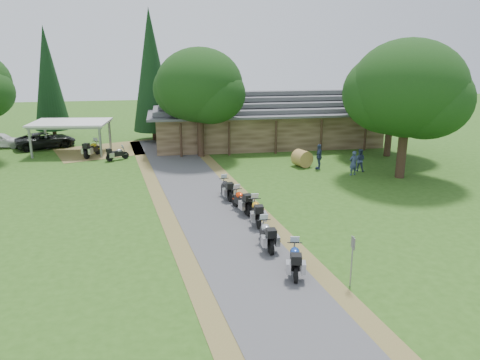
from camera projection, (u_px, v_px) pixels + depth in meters
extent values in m
plane|color=#2B5117|center=(244.00, 259.00, 20.60)|extent=(120.00, 120.00, 0.00)
plane|color=#464649|center=(222.00, 226.00, 24.31)|extent=(51.95, 51.95, 0.00)
imported|color=white|center=(0.00, 138.00, 41.95)|extent=(2.33, 5.16, 1.70)
imported|color=black|center=(45.00, 136.00, 41.82)|extent=(4.32, 5.97, 2.10)
imported|color=#334060|center=(353.00, 161.00, 33.25)|extent=(0.68, 0.57, 2.08)
imported|color=#334060|center=(360.00, 158.00, 34.31)|extent=(0.68, 0.62, 1.96)
imported|color=#334060|center=(319.00, 154.00, 34.87)|extent=(0.69, 0.77, 2.22)
cylinder|color=olive|center=(302.00, 158.00, 35.66)|extent=(1.60, 1.54, 1.27)
cone|color=black|center=(152.00, 76.00, 43.57)|extent=(3.88, 3.88, 12.22)
cone|color=black|center=(49.00, 83.00, 45.00)|extent=(3.37, 3.37, 10.72)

